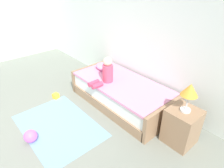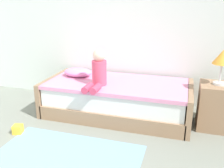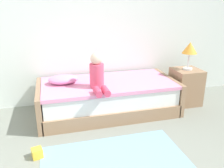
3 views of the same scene
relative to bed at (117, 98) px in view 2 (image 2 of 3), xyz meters
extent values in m
cube|color=silver|center=(-0.38, 0.60, 1.20)|extent=(7.20, 0.10, 2.90)
cube|color=#997556|center=(0.00, 0.00, -0.15)|extent=(2.00, 1.00, 0.20)
cube|color=white|center=(0.00, 0.00, 0.08)|extent=(1.94, 0.94, 0.25)
cube|color=pink|center=(0.00, 0.00, 0.23)|extent=(1.98, 0.98, 0.05)
cube|color=#997556|center=(-1.02, 0.00, 0.00)|extent=(0.07, 1.00, 0.50)
cube|color=#997556|center=(1.02, 0.00, 0.00)|extent=(0.07, 1.00, 0.50)
cube|color=#997556|center=(1.35, -0.02, 0.05)|extent=(0.44, 0.44, 0.60)
cylinder|color=silver|center=(1.35, -0.02, 0.37)|extent=(0.15, 0.15, 0.03)
cylinder|color=silver|center=(1.35, -0.02, 0.50)|extent=(0.02, 0.02, 0.24)
cone|color=#F29E33|center=(1.35, -0.02, 0.71)|extent=(0.24, 0.24, 0.18)
cylinder|color=#E04C6B|center=(-0.20, -0.18, 0.42)|extent=(0.20, 0.20, 0.34)
sphere|color=beige|center=(-0.20, -0.18, 0.67)|extent=(0.17, 0.17, 0.17)
cylinder|color=#D83F60|center=(-0.26, -0.48, 0.30)|extent=(0.09, 0.22, 0.09)
cylinder|color=#D83F60|center=(-0.15, -0.48, 0.30)|extent=(0.09, 0.22, 0.09)
ellipsoid|color=#EA8CC6|center=(-0.66, 0.10, 0.32)|extent=(0.44, 0.30, 0.13)
cube|color=#7AA8CC|center=(-0.22, -1.30, -0.24)|extent=(1.60, 1.10, 0.01)
cube|color=yellow|center=(-1.05, -0.92, -0.19)|extent=(0.13, 0.13, 0.11)
camera|label=1|loc=(2.34, -2.29, 2.09)|focal=31.04mm
camera|label=2|loc=(0.91, -3.26, 1.36)|focal=39.66mm
camera|label=3|loc=(-0.82, -3.29, 1.42)|focal=37.74mm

